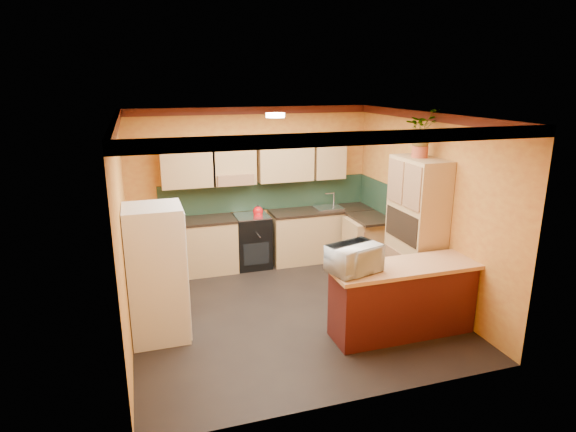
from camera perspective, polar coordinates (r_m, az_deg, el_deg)
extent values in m
plane|color=black|center=(6.91, 0.06, -11.08)|extent=(4.20, 4.20, 0.00)
cube|color=white|center=(6.18, 0.06, 11.86)|extent=(4.20, 4.20, 0.04)
cube|color=gold|center=(8.38, -4.31, 3.53)|extent=(4.20, 0.04, 2.70)
cube|color=gold|center=(4.57, 8.13, -7.22)|extent=(4.20, 0.04, 2.70)
cube|color=gold|center=(6.14, -18.97, -1.89)|extent=(0.04, 4.20, 2.70)
cube|color=gold|center=(7.31, 15.95, 1.13)|extent=(0.04, 4.20, 2.70)
cube|color=#1B3226|center=(8.46, -2.62, 2.54)|extent=(3.70, 0.02, 0.53)
cube|color=#1B3226|center=(8.50, 10.67, 2.34)|extent=(0.02, 1.40, 0.53)
cube|color=tan|center=(8.16, -3.41, 6.43)|extent=(3.10, 0.34, 0.70)
cylinder|color=white|center=(6.75, -1.52, 11.85)|extent=(0.26, 0.26, 0.06)
cube|color=tan|center=(8.48, -0.15, -2.65)|extent=(3.65, 0.60, 0.88)
cube|color=black|center=(8.34, -0.15, 0.34)|extent=(3.65, 0.62, 0.04)
cube|color=black|center=(8.32, -4.27, -2.96)|extent=(0.58, 0.58, 0.91)
cube|color=silver|center=(8.59, 4.78, 0.98)|extent=(0.48, 0.40, 0.03)
cube|color=tan|center=(8.29, 9.75, -3.32)|extent=(0.60, 0.80, 0.88)
cube|color=black|center=(8.15, 9.89, -0.27)|extent=(0.62, 0.80, 0.04)
cube|color=white|center=(6.13, -15.30, -6.57)|extent=(0.68, 0.66, 1.70)
cube|color=tan|center=(7.10, 14.91, -1.73)|extent=(0.48, 0.90, 2.10)
cylinder|color=#A54428|center=(6.90, 15.36, 7.38)|extent=(0.22, 0.22, 0.16)
imported|color=tan|center=(6.86, 15.56, 10.09)|extent=(0.57, 0.54, 0.50)
cube|color=#4D1212|center=(6.32, 13.39, -9.81)|extent=(1.80, 0.55, 0.88)
cube|color=tan|center=(6.13, 13.66, -5.88)|extent=(1.90, 0.65, 0.05)
imported|color=white|center=(5.75, 7.85, -5.00)|extent=(0.70, 0.57, 0.33)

